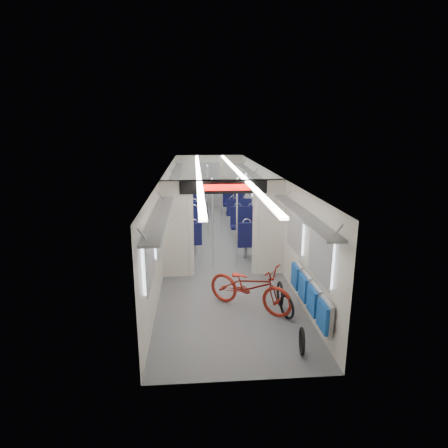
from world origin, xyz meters
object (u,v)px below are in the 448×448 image
object	(u,v)px
bicycle	(250,286)
bike_hoop_c	(280,295)
bike_hoop_b	(287,308)
seat_bay_far_left	(188,208)
seat_bay_near_left	(186,229)
seat_bay_far_right	(236,205)
stanchion_far_right	(221,198)
stanchion_far_left	(208,200)
stanchion_near_left	(213,224)
stanchion_near_right	(237,223)
flip_bench	(309,294)
seat_bay_near_right	(250,229)
bike_hoop_a	(302,343)

from	to	relation	value
bicycle	bike_hoop_c	distance (m)	0.67
bike_hoop_b	seat_bay_far_left	distance (m)	7.71
bike_hoop_b	seat_bay_far_left	xyz separation A→B (m)	(-1.95, 7.45, 0.34)
bike_hoop_c	seat_bay_near_left	size ratio (longest dim) A/B	0.25
bicycle	seat_bay_far_right	bearing A→B (deg)	32.27
bike_hoop_c	stanchion_far_right	size ratio (longest dim) A/B	0.22
stanchion_far_left	stanchion_near_left	bearing A→B (deg)	-89.88
stanchion_far_left	stanchion_near_right	bearing A→B (deg)	-79.04
flip_bench	bike_hoop_c	xyz separation A→B (m)	(-0.35, 0.73, -0.35)
bike_hoop_c	seat_bay_near_right	distance (m)	3.82
stanchion_far_left	stanchion_far_right	world-z (taller)	same
stanchion_near_right	seat_bay_far_left	bearing A→B (deg)	105.55
flip_bench	stanchion_far_left	world-z (taller)	stanchion_far_left
seat_bay_near_left	stanchion_near_left	xyz separation A→B (m)	(0.71, -1.80, 0.61)
stanchion_far_left	seat_bay_far_right	bearing A→B (deg)	59.88
seat_bay_near_left	seat_bay_near_right	world-z (taller)	seat_bay_near_right
seat_bay_near_left	stanchion_far_left	size ratio (longest dim) A/B	0.88
bicycle	seat_bay_near_left	distance (m)	4.29
bike_hoop_a	seat_bay_near_left	size ratio (longest dim) A/B	0.22
seat_bay_near_left	seat_bay_far_right	xyz separation A→B (m)	(1.87, 3.39, 0.00)
flip_bench	seat_bay_far_right	size ratio (longest dim) A/B	1.04
seat_bay_far_left	flip_bench	bearing A→B (deg)	-73.37
seat_bay_near_right	bike_hoop_c	bearing A→B (deg)	-89.03
bike_hoop_a	stanchion_far_right	bearing A→B (deg)	95.86
seat_bay_far_left	stanchion_near_right	distance (m)	4.92
flip_bench	stanchion_far_left	bearing A→B (deg)	104.59
bicycle	stanchion_far_left	bearing A→B (deg)	42.95
flip_bench	bike_hoop_b	world-z (taller)	flip_bench
bike_hoop_c	stanchion_far_left	size ratio (longest dim) A/B	0.22
seat_bay_far_left	bike_hoop_a	bearing A→B (deg)	-77.45
bike_hoop_b	stanchion_far_right	bearing A→B (deg)	97.25
seat_bay_near_right	stanchion_near_left	world-z (taller)	stanchion_near_left
bike_hoop_c	stanchion_near_left	xyz separation A→B (m)	(-1.23, 2.21, 0.92)
stanchion_near_left	stanchion_near_right	size ratio (longest dim) A/B	1.00
bike_hoop_c	seat_bay_far_right	world-z (taller)	seat_bay_far_right
stanchion_near_left	bike_hoop_b	bearing A→B (deg)	-65.54
flip_bench	bike_hoop_a	size ratio (longest dim) A/B	4.83
seat_bay_far_left	stanchion_near_left	bearing A→B (deg)	-81.51
bike_hoop_b	seat_bay_near_right	size ratio (longest dim) A/B	0.21
stanchion_far_right	stanchion_near_right	bearing A→B (deg)	-87.53
bike_hoop_b	stanchion_near_right	world-z (taller)	stanchion_near_right
seat_bay_near_left	bike_hoop_a	bearing A→B (deg)	-71.35
seat_bay_near_right	bicycle	bearing A→B (deg)	-98.19
stanchion_near_right	stanchion_far_left	bearing A→B (deg)	100.96
seat_bay_near_right	flip_bench	bearing A→B (deg)	-84.72
stanchion_near_left	stanchion_near_right	xyz separation A→B (m)	(0.60, 0.02, 0.00)
seat_bay_near_left	stanchion_near_right	distance (m)	2.29
stanchion_far_left	stanchion_far_right	distance (m)	0.54
bike_hoop_b	seat_bay_near_left	distance (m)	4.94
bike_hoop_b	stanchion_far_left	bearing A→B (deg)	101.95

